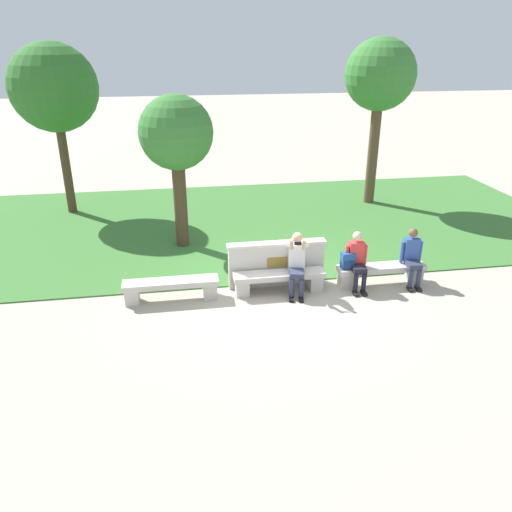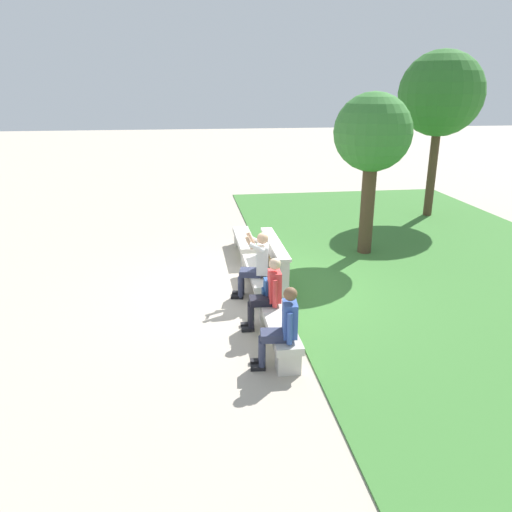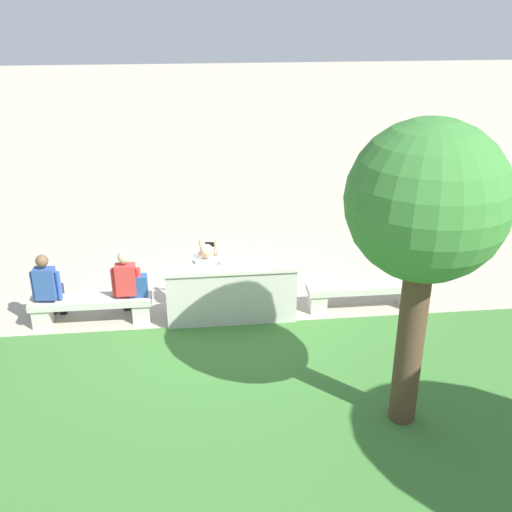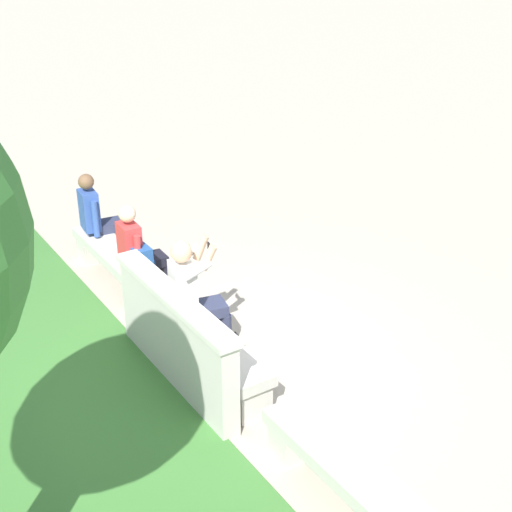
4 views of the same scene
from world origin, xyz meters
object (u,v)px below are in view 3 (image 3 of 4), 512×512
at_px(backpack, 139,286).
at_px(person_photographer, 209,274).
at_px(person_distant, 127,282).
at_px(tree_behind_wall, 426,207).
at_px(person_companion, 48,286).
at_px(bench_mid, 92,306).
at_px(bench_near, 231,299).
at_px(bench_main, 363,292).

bearing_deg(backpack, person_photographer, -176.55).
distance_m(person_distant, tree_behind_wall, 5.22).
xyz_separation_m(person_distant, person_companion, (1.26, 0.00, 0.00)).
distance_m(bench_mid, backpack, 0.85).
distance_m(bench_near, person_companion, 2.96).
relative_size(bench_main, backpack, 4.58).
distance_m(bench_main, person_companion, 5.24).
relative_size(bench_main, tree_behind_wall, 0.51).
relative_size(bench_mid, person_distant, 1.56).
bearing_deg(person_distant, person_photographer, -179.60).
bearing_deg(person_photographer, person_distant, 0.40).
xyz_separation_m(person_photographer, backpack, (1.15, 0.07, -0.11)).
xyz_separation_m(person_distant, tree_behind_wall, (-3.65, 3.02, 2.19)).
xyz_separation_m(bench_near, person_companion, (2.94, -0.07, 0.37)).
distance_m(bench_near, person_photographer, 0.57).
relative_size(bench_near, person_distant, 1.56).
relative_size(person_distant, tree_behind_wall, 0.33).
bearing_deg(person_photographer, tree_behind_wall, 127.45).
distance_m(bench_mid, tree_behind_wall, 5.78).
distance_m(person_photographer, person_companion, 2.59).
bearing_deg(bench_near, person_distant, -2.26).
bearing_deg(person_distant, backpack, 161.98).
bearing_deg(bench_near, bench_mid, 0.00).
height_order(bench_near, backpack, backpack).
bearing_deg(person_photographer, bench_mid, 2.24).
bearing_deg(person_distant, bench_main, 179.04).
relative_size(bench_main, bench_mid, 1.00).
distance_m(person_photographer, tree_behind_wall, 4.37).
bearing_deg(tree_behind_wall, bench_near, -56.33).
bearing_deg(bench_mid, person_companion, -5.75).
relative_size(bench_near, backpack, 4.58).
relative_size(bench_main, person_photographer, 1.48).
bearing_deg(bench_main, person_distant, -0.96).
bearing_deg(bench_mid, tree_behind_wall, 145.21).
height_order(person_photographer, person_companion, person_photographer).
distance_m(bench_mid, person_companion, 0.76).
xyz_separation_m(bench_near, tree_behind_wall, (-1.97, 2.95, 2.56)).
distance_m(bench_near, tree_behind_wall, 4.38).
height_order(bench_main, person_companion, person_companion).
height_order(backpack, tree_behind_wall, tree_behind_wall).
bearing_deg(tree_behind_wall, person_photographer, -52.55).
height_order(bench_near, person_companion, person_companion).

